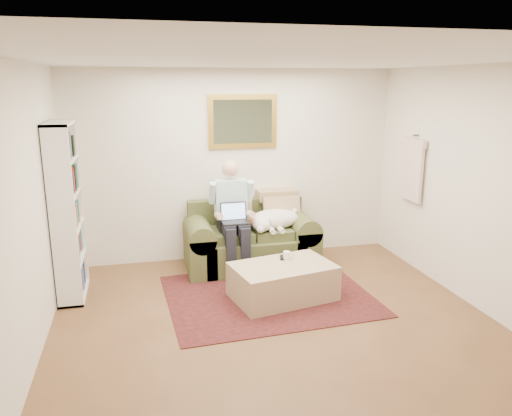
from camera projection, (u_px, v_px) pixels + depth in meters
name	position (u px, v px, depth m)	size (l,w,h in m)	color
room_shell	(277.00, 200.00, 4.84)	(4.51, 5.00, 2.61)	brown
rug	(268.00, 295.00, 5.80)	(2.30, 1.84, 0.01)	black
sofa	(250.00, 245.00, 6.69)	(1.72, 0.87, 1.03)	#404C28
seated_man	(233.00, 218.00, 6.38)	(0.57, 0.81, 1.45)	#8CC9D8
laptop	(234.00, 217.00, 6.31)	(0.33, 0.26, 0.24)	black
sleeping_dog	(275.00, 219.00, 6.59)	(0.71, 0.45, 0.26)	white
ottoman	(283.00, 282.00, 5.69)	(1.12, 0.71, 0.41)	tan
coffee_mug	(287.00, 256.00, 5.79)	(0.08, 0.08, 0.10)	white
tv_remote	(282.00, 257.00, 5.85)	(0.05, 0.15, 0.02)	black
bookshelf	(67.00, 212.00, 5.61)	(0.28, 0.80, 2.00)	white
wall_mirror	(243.00, 122.00, 6.71)	(0.94, 0.04, 0.72)	gold
hanging_shirt	(412.00, 166.00, 6.50)	(0.06, 0.52, 0.90)	beige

